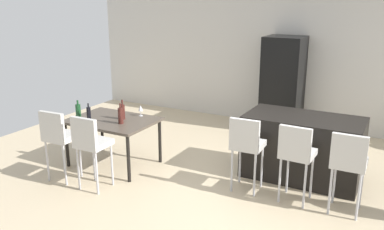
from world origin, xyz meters
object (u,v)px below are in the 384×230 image
(dining_chair_far, at_px, (90,141))
(wine_bottle_corner, at_px, (89,114))
(wine_glass_left, at_px, (141,108))
(kitchen_island, at_px, (302,147))
(dining_table, at_px, (113,123))
(wine_bottle_far, at_px, (121,116))
(wine_bottle_near, at_px, (78,111))
(dining_chair_near, at_px, (58,134))
(wine_bottle_right, at_px, (123,112))
(refrigerator, at_px, (283,85))
(bar_chair_right, at_px, (349,160))
(bar_chair_middle, at_px, (297,151))
(bar_chair_left, at_px, (247,143))

(dining_chair_far, bearing_deg, wine_bottle_corner, 132.65)
(wine_glass_left, bearing_deg, kitchen_island, 12.86)
(kitchen_island, xyz_separation_m, dining_table, (-2.71, -0.92, 0.21))
(kitchen_island, height_order, wine_bottle_far, wine_bottle_far)
(wine_bottle_near, bearing_deg, dining_chair_near, -73.06)
(wine_bottle_near, bearing_deg, wine_bottle_right, 27.49)
(dining_chair_far, distance_m, refrigerator, 4.05)
(refrigerator, bearing_deg, wine_bottle_far, -117.07)
(dining_chair_far, xyz_separation_m, wine_bottle_corner, (-0.54, 0.59, 0.16))
(bar_chair_right, bearing_deg, wine_bottle_near, -175.09)
(dining_table, xyz_separation_m, refrigerator, (1.80, 2.93, 0.25))
(bar_chair_right, xyz_separation_m, wine_bottle_near, (-3.91, -0.34, 0.16))
(wine_bottle_corner, bearing_deg, bar_chair_right, 5.44)
(bar_chair_middle, relative_size, wine_bottle_near, 3.53)
(bar_chair_left, distance_m, dining_chair_near, 2.62)
(bar_chair_right, bearing_deg, bar_chair_middle, 180.00)
(bar_chair_right, height_order, wine_bottle_far, same)
(wine_bottle_near, xyz_separation_m, wine_bottle_right, (0.60, 0.31, -0.00))
(bar_chair_right, distance_m, wine_bottle_corner, 3.70)
(dining_chair_near, relative_size, dining_chair_far, 1.00)
(bar_chair_right, xyz_separation_m, refrigerator, (-1.64, 2.82, 0.22))
(wine_bottle_corner, bearing_deg, wine_bottle_far, 15.11)
(wine_bottle_right, height_order, refrigerator, refrigerator)
(dining_chair_near, bearing_deg, kitchen_island, 30.29)
(kitchen_island, xyz_separation_m, wine_bottle_corner, (-2.96, -1.16, 0.39))
(dining_chair_near, height_order, wine_bottle_far, same)
(kitchen_island, height_order, wine_bottle_right, wine_bottle_right)
(dining_table, relative_size, wine_bottle_corner, 4.65)
(dining_chair_near, distance_m, wine_bottle_right, 1.02)
(wine_bottle_near, bearing_deg, bar_chair_right, 4.91)
(wine_bottle_corner, height_order, wine_bottle_right, wine_bottle_right)
(wine_bottle_far, relative_size, wine_glass_left, 1.78)
(bar_chair_right, height_order, dining_chair_far, same)
(bar_chair_left, xyz_separation_m, wine_bottle_right, (-2.02, -0.02, 0.16))
(wine_bottle_near, height_order, wine_bottle_far, wine_bottle_far)
(bar_chair_right, distance_m, dining_chair_near, 3.84)
(refrigerator, bearing_deg, wine_bottle_right, -120.40)
(dining_table, distance_m, dining_chair_near, 0.88)
(bar_chair_middle, height_order, wine_bottle_far, same)
(wine_bottle_far, bearing_deg, kitchen_island, 22.66)
(dining_chair_near, height_order, refrigerator, refrigerator)
(dining_chair_near, relative_size, wine_bottle_right, 3.43)
(kitchen_island, xyz_separation_m, dining_chair_near, (-3.00, -1.75, 0.24))
(bar_chair_left, xyz_separation_m, wine_bottle_corner, (-2.40, -0.35, 0.16))
(wine_bottle_right, xyz_separation_m, refrigerator, (1.67, 2.84, 0.06))
(dining_table, bearing_deg, wine_bottle_far, -23.95)
(kitchen_island, relative_size, wine_bottle_right, 5.33)
(bar_chair_middle, distance_m, dining_table, 2.82)
(bar_chair_right, bearing_deg, wine_bottle_corner, -174.56)
(wine_bottle_near, distance_m, refrigerator, 3.89)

